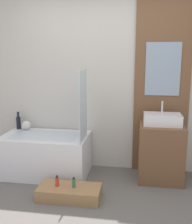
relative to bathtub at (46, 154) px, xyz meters
name	(u,v)px	position (x,y,z in m)	size (l,w,h in m)	color
wall_tiled_back	(105,80)	(0.79, 0.40, 1.02)	(4.20, 0.06, 2.60)	beige
wall_wood_accent	(162,80)	(1.57, 0.35, 1.03)	(0.75, 0.04, 2.60)	brown
bathtub	(46,154)	(0.00, 0.00, 0.00)	(1.18, 0.70, 0.56)	white
glass_shower_screen	(83,106)	(0.56, -0.11, 0.73)	(0.01, 0.44, 0.90)	silver
wooden_step_bench	(69,192)	(0.49, -0.61, -0.21)	(0.73, 0.34, 0.14)	#997047
vanity_cabinet	(160,152)	(1.57, 0.07, 0.09)	(0.57, 0.51, 0.76)	brown
sink	(162,119)	(1.57, 0.07, 0.55)	(0.48, 0.31, 0.30)	white
vase_tall_dark	(19,122)	(-0.51, 0.27, 0.38)	(0.06, 0.06, 0.26)	black
vase_round_light	(26,125)	(-0.37, 0.23, 0.35)	(0.14, 0.14, 0.14)	silver
bottle_soap_primary	(57,181)	(0.35, -0.61, -0.08)	(0.04, 0.04, 0.13)	red
bottle_soap_secondary	(74,183)	(0.55, -0.61, -0.09)	(0.04, 0.04, 0.12)	#38704C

